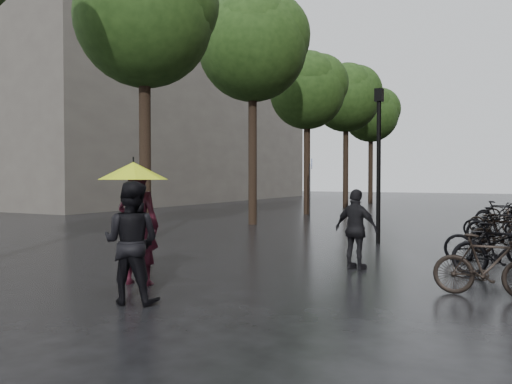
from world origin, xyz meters
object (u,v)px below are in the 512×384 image
Objects in this scene: person_black at (131,242)px; lamp_post at (379,150)px; person_burgundy at (138,226)px; parked_bicycles at (498,226)px; pedestrian_walking at (356,229)px.

lamp_post is at bearing -116.82° from person_black.
parked_bicycles is at bearing -136.70° from person_burgundy.
pedestrian_walking is at bearing -112.32° from parked_bicycles.
person_black reaches higher than parked_bicycles.
person_burgundy reaches higher than pedestrian_walking.
lamp_post is (1.54, 7.99, 1.66)m from person_black.
lamp_post reaches higher than pedestrian_walking.
person_black is at bearing -114.50° from parked_bicycles.
pedestrian_walking is at bearing -133.37° from person_black.
parked_bicycles is 3.49× the size of lamp_post.
pedestrian_walking is at bearing -82.27° from lamp_post.
person_burgundy is 0.47× the size of lamp_post.
person_black is 0.41× the size of lamp_post.
person_burgundy reaches higher than person_black.
person_burgundy is 1.24m from person_black.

